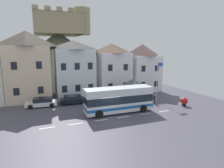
# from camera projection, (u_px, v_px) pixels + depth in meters

# --- Properties ---
(ground_plane) EXTENTS (40.00, 60.00, 0.07)m
(ground_plane) POSITION_uv_depth(u_px,v_px,m) (109.00, 116.00, 23.19)
(ground_plane) COLOR #4C4856
(townhouse_01) EXTENTS (6.69, 5.86, 11.17)m
(townhouse_01) POSITION_uv_depth(u_px,v_px,m) (28.00, 66.00, 29.63)
(townhouse_01) COLOR beige
(townhouse_01) RESTS_ON ground_plane
(townhouse_02) EXTENTS (6.49, 6.76, 9.85)m
(townhouse_02) POSITION_uv_depth(u_px,v_px,m) (74.00, 68.00, 32.82)
(townhouse_02) COLOR silver
(townhouse_02) RESTS_ON ground_plane
(townhouse_03) EXTENTS (5.92, 6.21, 9.40)m
(townhouse_03) POSITION_uv_depth(u_px,v_px,m) (112.00, 68.00, 35.20)
(townhouse_03) COLOR white
(townhouse_03) RESTS_ON ground_plane
(townhouse_04) EXTENTS (5.88, 6.18, 9.35)m
(townhouse_04) POSITION_uv_depth(u_px,v_px,m) (142.00, 67.00, 37.57)
(townhouse_04) COLOR white
(townhouse_04) RESTS_ON ground_plane
(hilltop_castle) EXTENTS (34.73, 34.73, 19.53)m
(hilltop_castle) POSITION_uv_depth(u_px,v_px,m) (59.00, 53.00, 52.93)
(hilltop_castle) COLOR #5B614F
(hilltop_castle) RESTS_ON ground_plane
(transit_bus) EXTENTS (9.09, 2.67, 3.33)m
(transit_bus) POSITION_uv_depth(u_px,v_px,m) (119.00, 100.00, 24.12)
(transit_bus) COLOR silver
(transit_bus) RESTS_ON ground_plane
(bus_shelter) EXTENTS (3.60, 3.60, 3.58)m
(bus_shelter) POSITION_uv_depth(u_px,v_px,m) (132.00, 83.00, 29.04)
(bus_shelter) COLOR #473D33
(bus_shelter) RESTS_ON ground_plane
(parked_car_00) EXTENTS (4.43, 2.25, 1.26)m
(parked_car_00) POSITION_uv_depth(u_px,v_px,m) (74.00, 99.00, 28.33)
(parked_car_00) COLOR black
(parked_car_00) RESTS_ON ground_plane
(parked_car_01) EXTENTS (4.60, 2.45, 1.28)m
(parked_car_01) POSITION_uv_depth(u_px,v_px,m) (125.00, 95.00, 31.46)
(parked_car_01) COLOR #2C5336
(parked_car_01) RESTS_ON ground_plane
(parked_car_02) EXTENTS (4.48, 2.23, 1.31)m
(parked_car_02) POSITION_uv_depth(u_px,v_px,m) (42.00, 102.00, 26.75)
(parked_car_02) COLOR white
(parked_car_02) RESTS_ON ground_plane
(pedestrian_00) EXTENTS (0.34, 0.34, 1.59)m
(pedestrian_00) POSITION_uv_depth(u_px,v_px,m) (142.00, 98.00, 27.81)
(pedestrian_00) COLOR #38332D
(pedestrian_00) RESTS_ON ground_plane
(pedestrian_01) EXTENTS (0.33, 0.33, 1.55)m
(pedestrian_01) POSITION_uv_depth(u_px,v_px,m) (154.00, 98.00, 27.90)
(pedestrian_01) COLOR #2D2D38
(pedestrian_01) RESTS_ON ground_plane
(public_bench) EXTENTS (1.41, 0.48, 0.87)m
(public_bench) POSITION_uv_depth(u_px,v_px,m) (136.00, 95.00, 31.55)
(public_bench) COLOR #33473D
(public_bench) RESTS_ON ground_plane
(flagpole) EXTENTS (0.95, 0.10, 6.30)m
(flagpole) POSITION_uv_depth(u_px,v_px,m) (158.00, 79.00, 28.66)
(flagpole) COLOR silver
(flagpole) RESTS_ON ground_plane
(harbour_buoy) EXTENTS (1.02, 1.02, 1.27)m
(harbour_buoy) POSITION_uv_depth(u_px,v_px,m) (184.00, 101.00, 27.00)
(harbour_buoy) COLOR black
(harbour_buoy) RESTS_ON ground_plane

